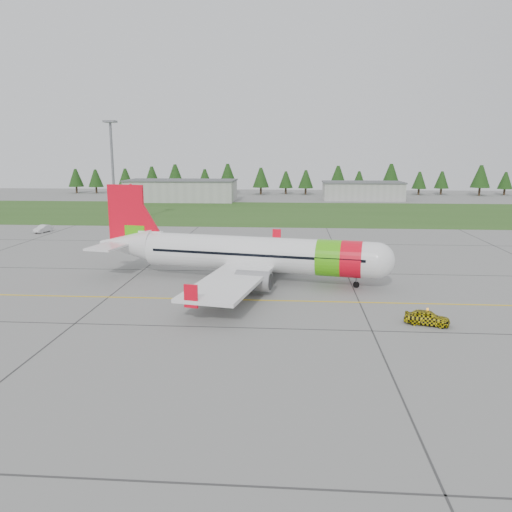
{
  "coord_description": "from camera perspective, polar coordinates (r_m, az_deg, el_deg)",
  "views": [
    {
      "loc": [
        3.33,
        -39.15,
        14.25
      ],
      "look_at": [
        -0.43,
        12.63,
        3.5
      ],
      "focal_mm": 35.0,
      "sensor_mm": 36.0,
      "label": 1
    }
  ],
  "objects": [
    {
      "name": "floodlight_mast",
      "position": [
        103.47,
        -16.02,
        8.9
      ],
      "size": [
        0.5,
        0.5,
        20.0
      ],
      "primitive_type": "cylinder",
      "color": "slate",
      "rests_on": "ground"
    },
    {
      "name": "follow_me_car",
      "position": [
        44.44,
        19.06,
        -5.16
      ],
      "size": [
        1.63,
        1.78,
        3.7
      ],
      "primitive_type": "imported",
      "rotation": [
        0.0,
        0.0,
        1.29
      ],
      "color": "yellow",
      "rests_on": "ground"
    },
    {
      "name": "ground",
      "position": [
        41.8,
        -0.67,
        -8.23
      ],
      "size": [
        320.0,
        320.0,
        0.0
      ],
      "primitive_type": "plane",
      "color": "gray",
      "rests_on": "ground"
    },
    {
      "name": "hangar_east",
      "position": [
        159.07,
        12.07,
        7.24
      ],
      "size": [
        24.0,
        12.0,
        5.2
      ],
      "primitive_type": "cube",
      "color": "#A8A8A3",
      "rests_on": "ground"
    },
    {
      "name": "hangar_west",
      "position": [
        153.25,
        -8.49,
        7.36
      ],
      "size": [
        32.0,
        14.0,
        6.0
      ],
      "primitive_type": "cube",
      "color": "#A8A8A3",
      "rests_on": "ground"
    },
    {
      "name": "aircraft",
      "position": [
        56.27,
        -0.61,
        0.22
      ],
      "size": [
        34.68,
        32.44,
        10.59
      ],
      "rotation": [
        0.0,
        0.0,
        -0.2
      ],
      "color": "white",
      "rests_on": "ground"
    },
    {
      "name": "service_van",
      "position": [
        99.03,
        -23.22,
        3.67
      ],
      "size": [
        1.66,
        1.59,
        4.1
      ],
      "primitive_type": "imported",
      "rotation": [
        0.0,
        0.0,
        -0.19
      ],
      "color": "silver",
      "rests_on": "ground"
    },
    {
      "name": "taxi_guideline",
      "position": [
        49.37,
        0.11,
        -5.06
      ],
      "size": [
        120.0,
        0.25,
        0.02
      ],
      "primitive_type": "cube",
      "color": "gold",
      "rests_on": "ground"
    },
    {
      "name": "grass_strip",
      "position": [
        122.03,
        2.57,
        4.99
      ],
      "size": [
        320.0,
        50.0,
        0.03
      ],
      "primitive_type": "cube",
      "color": "#30561E",
      "rests_on": "ground"
    },
    {
      "name": "treeline",
      "position": [
        177.43,
        3.1,
        8.69
      ],
      "size": [
        160.0,
        8.0,
        10.0
      ],
      "primitive_type": null,
      "color": "#1C3F14",
      "rests_on": "ground"
    }
  ]
}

